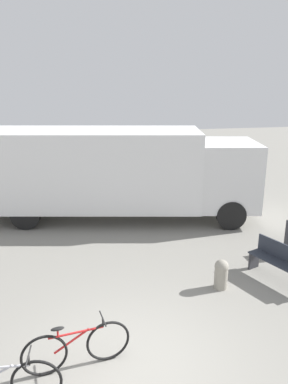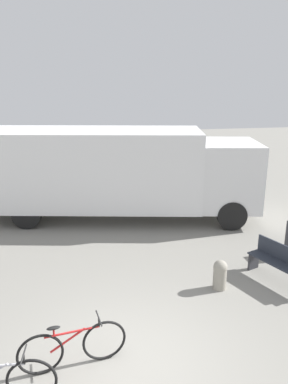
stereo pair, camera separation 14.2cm
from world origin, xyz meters
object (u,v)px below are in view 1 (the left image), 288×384
park_bench (283,262)px  bicycle_middle (77,347)px  delivery_truck (115,170)px  bollard_near_bench (221,273)px

park_bench → bicycle_middle: 5.25m
bicycle_middle → delivery_truck: bearing=69.3°
bicycle_middle → bollard_near_bench: size_ratio=2.54×
delivery_truck → bollard_near_bench: (1.79, -5.15, -1.33)m
delivery_truck → bicycle_middle: size_ratio=5.33×
bicycle_middle → park_bench: bearing=13.1°
park_bench → bicycle_middle: size_ratio=0.94×
bollard_near_bench → park_bench: bearing=1.0°
delivery_truck → park_bench: delivery_truck is taller
delivery_truck → bicycle_middle: 7.32m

